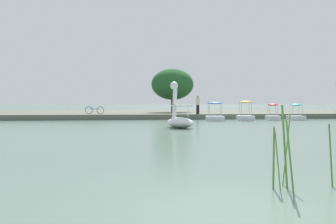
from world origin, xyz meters
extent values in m
plane|color=#567060|center=(0.00, 0.00, 0.00)|extent=(577.06, 577.06, 0.00)
cube|color=#5B6051|center=(0.00, 38.09, 0.23)|extent=(132.60, 21.46, 0.46)
ellipsoid|color=white|center=(2.13, 16.84, 0.31)|extent=(1.88, 2.72, 0.61)
cylinder|color=white|center=(1.92, 17.60, 1.50)|extent=(0.36, 0.48, 2.04)
sphere|color=white|center=(1.89, 17.69, 2.51)|extent=(0.60, 0.60, 0.49)
cone|color=yellow|center=(1.84, 17.88, 2.51)|extent=(0.36, 0.44, 0.27)
cube|color=white|center=(2.19, 16.65, 1.29)|extent=(1.20, 1.35, 0.08)
cylinder|color=silver|center=(2.59, 16.76, 0.95)|extent=(0.04, 0.04, 0.68)
cylinder|color=silver|center=(1.79, 16.54, 0.95)|extent=(0.04, 0.04, 0.68)
cube|color=white|center=(6.42, 25.36, 0.18)|extent=(1.70, 2.40, 0.36)
ellipsoid|color=blue|center=(6.42, 25.36, 1.44)|extent=(1.45, 1.58, 0.20)
cylinder|color=#B7B7BF|center=(6.01, 25.99, 0.90)|extent=(0.04, 0.04, 1.08)
cylinder|color=#B7B7BF|center=(7.00, 25.84, 0.90)|extent=(0.04, 0.04, 1.08)
cylinder|color=#B7B7BF|center=(5.84, 24.88, 0.90)|extent=(0.04, 0.04, 1.08)
cylinder|color=#B7B7BF|center=(6.83, 24.73, 0.90)|extent=(0.04, 0.04, 1.08)
cube|color=white|center=(8.96, 25.20, 0.20)|extent=(1.59, 2.26, 0.39)
ellipsoid|color=yellow|center=(8.96, 25.20, 1.54)|extent=(1.22, 1.49, 0.20)
cylinder|color=#B7B7BF|center=(8.66, 25.79, 0.96)|extent=(0.04, 0.04, 1.15)
cylinder|color=#B7B7BF|center=(9.45, 25.66, 0.96)|extent=(0.04, 0.04, 1.15)
cylinder|color=#B7B7BF|center=(8.47, 24.74, 0.96)|extent=(0.04, 0.04, 1.15)
cylinder|color=#B7B7BF|center=(9.27, 24.60, 0.96)|extent=(0.04, 0.04, 1.15)
cube|color=white|center=(11.39, 25.32, 0.19)|extent=(1.35, 1.93, 0.38)
ellipsoid|color=red|center=(11.39, 25.32, 1.30)|extent=(1.03, 1.28, 0.20)
cylinder|color=#B7B7BF|center=(11.17, 25.83, 0.84)|extent=(0.04, 0.04, 0.92)
cylinder|color=#B7B7BF|center=(11.81, 25.70, 0.84)|extent=(0.04, 0.04, 0.92)
cylinder|color=#B7B7BF|center=(10.98, 24.94, 0.84)|extent=(0.04, 0.04, 0.92)
cylinder|color=#B7B7BF|center=(11.61, 24.81, 0.84)|extent=(0.04, 0.04, 0.92)
cube|color=white|center=(13.54, 25.51, 0.18)|extent=(1.58, 2.14, 0.36)
ellipsoid|color=#2DB7D1|center=(13.54, 25.51, 1.29)|extent=(1.18, 1.42, 0.20)
cylinder|color=#B7B7BF|center=(13.27, 26.08, 0.82)|extent=(0.04, 0.04, 0.93)
cylinder|color=#B7B7BF|center=(14.01, 25.93, 0.82)|extent=(0.04, 0.04, 0.93)
cylinder|color=#B7B7BF|center=(13.07, 25.09, 0.82)|extent=(0.04, 0.04, 0.93)
cylinder|color=#B7B7BF|center=(13.81, 24.94, 0.82)|extent=(0.04, 0.04, 0.93)
cylinder|color=brown|center=(4.26, 34.86, 1.66)|extent=(0.31, 0.31, 2.40)
ellipsoid|color=#235628|center=(4.26, 34.86, 3.42)|extent=(6.24, 6.16, 3.28)
cube|color=black|center=(5.59, 28.22, 0.87)|extent=(0.26, 0.26, 0.82)
cube|color=beige|center=(5.59, 28.22, 1.60)|extent=(0.29, 0.29, 0.65)
sphere|color=tan|center=(5.59, 28.22, 2.04)|extent=(0.22, 0.22, 0.22)
torus|color=black|center=(-3.05, 29.26, 0.79)|extent=(0.66, 0.22, 0.68)
torus|color=black|center=(-4.07, 29.54, 0.79)|extent=(0.66, 0.22, 0.68)
cube|color=#1E59A5|center=(-3.56, 29.40, 0.91)|extent=(0.92, 0.29, 0.04)
cylinder|color=#1E59A5|center=(-3.76, 29.45, 1.00)|extent=(0.03, 0.03, 0.29)
cylinder|color=#4C7F33|center=(1.50, 1.18, 0.65)|extent=(0.14, 0.04, 1.29)
cylinder|color=#4C7F33|center=(2.22, 0.96, 0.55)|extent=(0.08, 0.07, 1.11)
cylinder|color=#4C7F33|center=(1.17, 0.34, 0.61)|extent=(0.14, 0.07, 1.22)
cylinder|color=#4C7F33|center=(1.16, 0.95, 0.53)|extent=(0.05, 0.06, 1.07)
cylinder|color=#4C7F33|center=(1.37, 0.96, 0.73)|extent=(0.15, 0.06, 1.45)
cylinder|color=#4C7F33|center=(1.21, 0.89, 0.50)|extent=(0.12, 0.03, 0.99)
camera|label=1|loc=(-1.51, -5.34, 1.49)|focal=40.93mm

